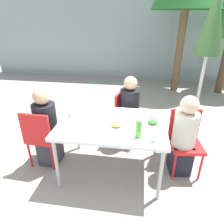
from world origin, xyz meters
The scene contains 15 objects.
ground_plane centered at (0.00, 0.00, 0.00)m, with size 24.00×24.00×0.00m, color gray.
building_facade centered at (0.00, 4.79, 1.50)m, with size 10.00×0.20×3.00m.
dining_table centered at (0.00, 0.00, 0.70)m, with size 1.34×0.96×0.75m.
chair_left centered at (-0.98, -0.04, 0.51)m, with size 0.42×0.42×0.87m.
person_left centered at (-0.92, 0.04, 0.56)m, with size 0.31×0.31×1.16m.
chair_right centered at (0.96, 0.20, 0.51)m, with size 0.45×0.45×0.87m.
person_right centered at (0.92, 0.11, 0.54)m, with size 0.30×0.30×1.12m.
chair_far centered at (0.11, 0.80, 0.51)m, with size 0.48×0.48×0.87m.
person_far centered at (0.17, 0.73, 0.56)m, with size 0.33×0.33×1.16m.
closed_umbrella centered at (1.18, 0.74, 1.81)m, with size 0.37×0.37×2.36m.
plate_0 centered at (0.51, 0.03, 0.78)m, with size 0.23×0.23×0.06m.
plate_1 centered at (0.07, -0.10, 0.78)m, with size 0.24×0.24×0.07m.
bottle centered at (0.34, -0.29, 0.86)m, with size 0.07×0.07×0.22m.
drinking_cup centered at (0.52, -0.34, 0.80)m, with size 0.07×0.07×0.10m.
salad_bowl centered at (-0.54, 0.16, 0.78)m, with size 0.18×0.18×0.06m.
Camera 1 is at (0.33, -2.19, 1.97)m, focal length 32.00 mm.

